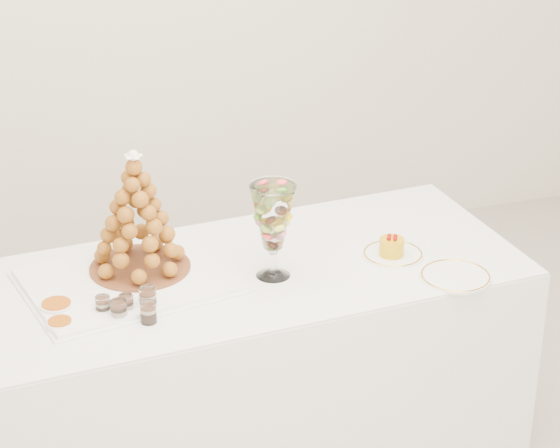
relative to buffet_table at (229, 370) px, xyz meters
name	(u,v)px	position (x,y,z in m)	size (l,w,h in m)	color
buffet_table	(229,370)	(0.00, 0.00, 0.00)	(2.03, 0.91, 0.75)	white
lace_tray	(129,280)	(-0.32, 0.04, 0.39)	(0.64, 0.48, 0.02)	white
macaron_vase	(273,218)	(0.14, -0.06, 0.59)	(0.15, 0.15, 0.32)	white
cake_plate	(393,254)	(0.57, -0.06, 0.38)	(0.21, 0.21, 0.01)	white
spare_plate	(455,277)	(0.70, -0.27, 0.38)	(0.23, 0.23, 0.01)	white
verrine_a	(103,306)	(-0.43, -0.14, 0.41)	(0.05, 0.05, 0.06)	white
verrine_b	(126,305)	(-0.37, -0.15, 0.41)	(0.05, 0.05, 0.06)	white
verrine_c	(148,298)	(-0.30, -0.15, 0.41)	(0.05, 0.05, 0.07)	white
verrine_d	(119,311)	(-0.39, -0.19, 0.41)	(0.05, 0.05, 0.07)	white
verrine_e	(148,312)	(-0.31, -0.23, 0.41)	(0.05, 0.05, 0.07)	white
ramekin_back	(57,308)	(-0.57, -0.08, 0.39)	(0.10, 0.10, 0.03)	white
ramekin_front	(60,325)	(-0.57, -0.18, 0.39)	(0.08, 0.08, 0.02)	white
croquembouche	(137,213)	(-0.27, 0.09, 0.60)	(0.33, 0.33, 0.41)	brown
mousse_cake	(392,247)	(0.56, -0.07, 0.42)	(0.08, 0.08, 0.07)	#CE9A09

